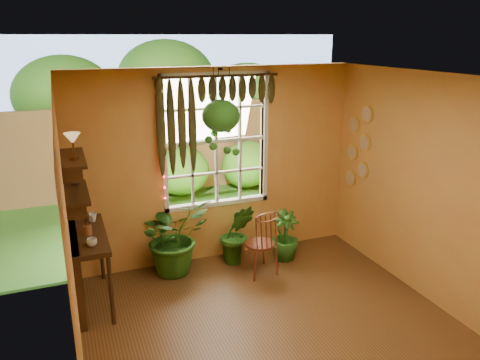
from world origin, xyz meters
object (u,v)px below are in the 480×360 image
object	(u,v)px
counter_ledge	(81,262)
hanging_basket	(221,121)
potted_plant_mid	(237,234)
potted_plant_left	(174,236)
windsor_chair	(261,252)

from	to	relation	value
counter_ledge	hanging_basket	size ratio (longest dim) A/B	1.03
potted_plant_mid	counter_ledge	bearing A→B (deg)	-170.72
potted_plant_left	hanging_basket	xyz separation A→B (m)	(0.70, 0.03, 1.50)
counter_ledge	potted_plant_mid	distance (m)	2.12
windsor_chair	potted_plant_left	size ratio (longest dim) A/B	1.02
counter_ledge	potted_plant_left	world-z (taller)	potted_plant_left
counter_ledge	windsor_chair	distance (m)	2.28
potted_plant_left	hanging_basket	distance (m)	1.66
counter_ledge	potted_plant_left	bearing A→B (deg)	18.34
potted_plant_mid	hanging_basket	bearing A→B (deg)	154.09
counter_ledge	windsor_chair	bearing A→B (deg)	-1.96
counter_ledge	windsor_chair	xyz separation A→B (m)	(2.26, -0.08, -0.24)
hanging_basket	potted_plant_left	bearing A→B (deg)	-177.19
windsor_chair	hanging_basket	world-z (taller)	hanging_basket
potted_plant_left	windsor_chair	bearing A→B (deg)	-24.15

